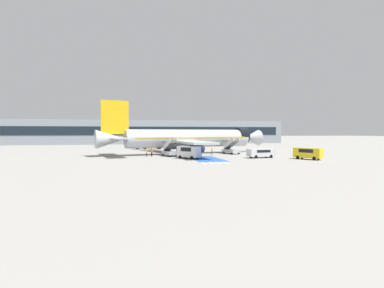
{
  "coord_description": "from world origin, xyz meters",
  "views": [
    {
      "loc": [
        -13.32,
        -67.92,
        5.02
      ],
      "look_at": [
        1.04,
        -3.71,
        2.4
      ],
      "focal_mm": 28.0,
      "sensor_mm": 36.0,
      "label": 1
    }
  ],
  "objects_px": {
    "service_van_1": "(308,153)",
    "airliner": "(188,138)",
    "boarding_stairs_forward": "(231,150)",
    "ground_crew_3": "(146,152)",
    "service_van_2": "(189,151)",
    "boarding_stairs_aft": "(170,151)",
    "ground_crew_2": "(212,150)",
    "service_van_0": "(261,152)",
    "ground_crew_1": "(201,151)",
    "terminal_building": "(129,132)",
    "ground_crew_0": "(152,151)",
    "fuel_tanker": "(147,143)"
  },
  "relations": [
    {
      "from": "service_van_0",
      "to": "service_van_1",
      "type": "height_order",
      "value": "service_van_1"
    },
    {
      "from": "boarding_stairs_forward",
      "to": "ground_crew_2",
      "type": "xyz_separation_m",
      "value": [
        -5.21,
        -2.08,
        0.03
      ]
    },
    {
      "from": "ground_crew_2",
      "to": "terminal_building",
      "type": "height_order",
      "value": "terminal_building"
    },
    {
      "from": "boarding_stairs_aft",
      "to": "ground_crew_1",
      "type": "distance_m",
      "value": 6.7
    },
    {
      "from": "service_van_1",
      "to": "ground_crew_2",
      "type": "relative_size",
      "value": 3.03
    },
    {
      "from": "service_van_0",
      "to": "terminal_building",
      "type": "height_order",
      "value": "terminal_building"
    },
    {
      "from": "service_van_1",
      "to": "boarding_stairs_forward",
      "type": "bearing_deg",
      "value": -90.9
    },
    {
      "from": "boarding_stairs_aft",
      "to": "service_van_1",
      "type": "relative_size",
      "value": 1.04
    },
    {
      "from": "ground_crew_2",
      "to": "service_van_1",
      "type": "bearing_deg",
      "value": 70.62
    },
    {
      "from": "ground_crew_2",
      "to": "boarding_stairs_forward",
      "type": "bearing_deg",
      "value": 137.7
    },
    {
      "from": "fuel_tanker",
      "to": "ground_crew_2",
      "type": "height_order",
      "value": "fuel_tanker"
    },
    {
      "from": "boarding_stairs_forward",
      "to": "service_van_0",
      "type": "distance_m",
      "value": 11.6
    },
    {
      "from": "ground_crew_0",
      "to": "service_van_1",
      "type": "bearing_deg",
      "value": -164.07
    },
    {
      "from": "boarding_stairs_aft",
      "to": "service_van_0",
      "type": "height_order",
      "value": "boarding_stairs_aft"
    },
    {
      "from": "fuel_tanker",
      "to": "ground_crew_3",
      "type": "relative_size",
      "value": 5.39
    },
    {
      "from": "service_van_1",
      "to": "ground_crew_3",
      "type": "bearing_deg",
      "value": -53.23
    },
    {
      "from": "boarding_stairs_forward",
      "to": "ground_crew_3",
      "type": "height_order",
      "value": "boarding_stairs_forward"
    },
    {
      "from": "boarding_stairs_aft",
      "to": "ground_crew_3",
      "type": "distance_m",
      "value": 4.94
    },
    {
      "from": "fuel_tanker",
      "to": "service_van_0",
      "type": "xyz_separation_m",
      "value": [
        19.45,
        -35.34,
        -0.81
      ]
    },
    {
      "from": "service_van_0",
      "to": "ground_crew_3",
      "type": "bearing_deg",
      "value": 65.47
    },
    {
      "from": "boarding_stairs_forward",
      "to": "fuel_tanker",
      "type": "relative_size",
      "value": 0.6
    },
    {
      "from": "service_van_1",
      "to": "airliner",
      "type": "bearing_deg",
      "value": -74.88
    },
    {
      "from": "ground_crew_0",
      "to": "terminal_building",
      "type": "xyz_separation_m",
      "value": [
        -3.73,
        68.21,
        3.95
      ]
    },
    {
      "from": "service_van_2",
      "to": "boarding_stairs_forward",
      "type": "bearing_deg",
      "value": 179.52
    },
    {
      "from": "fuel_tanker",
      "to": "terminal_building",
      "type": "distance_m",
      "value": 41.35
    },
    {
      "from": "boarding_stairs_forward",
      "to": "ground_crew_3",
      "type": "relative_size",
      "value": 3.25
    },
    {
      "from": "fuel_tanker",
      "to": "ground_crew_1",
      "type": "xyz_separation_m",
      "value": [
        9.43,
        -27.43,
        -0.91
      ]
    },
    {
      "from": "airliner",
      "to": "service_van_0",
      "type": "distance_m",
      "value": 18.4
    },
    {
      "from": "boarding_stairs_aft",
      "to": "service_van_0",
      "type": "distance_m",
      "value": 18.59
    },
    {
      "from": "boarding_stairs_forward",
      "to": "fuel_tanker",
      "type": "distance_m",
      "value": 29.62
    },
    {
      "from": "airliner",
      "to": "ground_crew_1",
      "type": "height_order",
      "value": "airliner"
    },
    {
      "from": "service_van_0",
      "to": "service_van_2",
      "type": "distance_m",
      "value": 14.21
    },
    {
      "from": "boarding_stairs_forward",
      "to": "ground_crew_3",
      "type": "bearing_deg",
      "value": 178.52
    },
    {
      "from": "service_van_0",
      "to": "terminal_building",
      "type": "relative_size",
      "value": 0.04
    },
    {
      "from": "ground_crew_0",
      "to": "ground_crew_3",
      "type": "distance_m",
      "value": 1.22
    },
    {
      "from": "airliner",
      "to": "boarding_stairs_forward",
      "type": "xyz_separation_m",
      "value": [
        9.73,
        -2.53,
        -2.6
      ]
    },
    {
      "from": "service_van_0",
      "to": "ground_crew_3",
      "type": "relative_size",
      "value": 3.23
    },
    {
      "from": "airliner",
      "to": "boarding_stairs_aft",
      "type": "distance_m",
      "value": 8.08
    },
    {
      "from": "ground_crew_0",
      "to": "ground_crew_2",
      "type": "bearing_deg",
      "value": -133.21
    },
    {
      "from": "boarding_stairs_aft",
      "to": "ground_crew_1",
      "type": "bearing_deg",
      "value": -14.62
    },
    {
      "from": "airliner",
      "to": "ground_crew_1",
      "type": "distance_m",
      "value": 6.8
    },
    {
      "from": "service_van_1",
      "to": "boarding_stairs_aft",
      "type": "bearing_deg",
      "value": -58.52
    },
    {
      "from": "airliner",
      "to": "boarding_stairs_aft",
      "type": "relative_size",
      "value": 7.35
    },
    {
      "from": "boarding_stairs_forward",
      "to": "ground_crew_1",
      "type": "relative_size",
      "value": 3.27
    },
    {
      "from": "airliner",
      "to": "ground_crew_2",
      "type": "xyz_separation_m",
      "value": [
        4.52,
        -4.61,
        -2.57
      ]
    },
    {
      "from": "terminal_building",
      "to": "ground_crew_2",
      "type": "bearing_deg",
      "value": -75.73
    },
    {
      "from": "ground_crew_0",
      "to": "terminal_building",
      "type": "distance_m",
      "value": 68.43
    },
    {
      "from": "airliner",
      "to": "terminal_building",
      "type": "bearing_deg",
      "value": 178.79
    },
    {
      "from": "airliner",
      "to": "ground_crew_1",
      "type": "bearing_deg",
      "value": 3.25
    },
    {
      "from": "ground_crew_1",
      "to": "service_van_0",
      "type": "bearing_deg",
      "value": -88.44
    }
  ]
}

